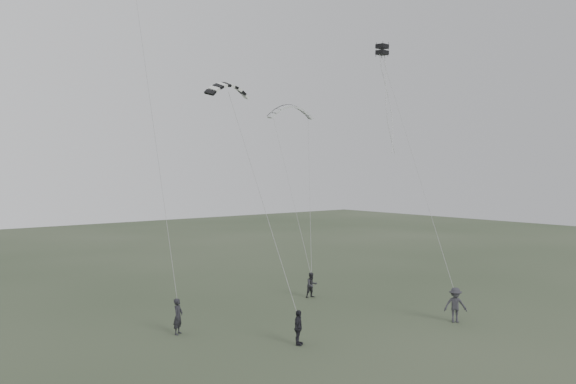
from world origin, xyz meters
TOP-DOWN VIEW (x-y plane):
  - ground at (0.00, 0.00)m, footprint 140.00×140.00m
  - flyer_left at (-7.15, 4.43)m, footprint 0.82×0.78m
  - flyer_right at (4.03, 6.51)m, footprint 0.91×0.76m
  - flyer_center at (-3.44, -0.96)m, footprint 1.07×0.93m
  - flyer_far at (6.18, -3.36)m, footprint 1.44×1.40m
  - kite_pale_large at (7.33, 12.78)m, footprint 3.84×2.25m
  - kite_striped at (-3.96, 4.45)m, footprint 2.69×1.08m
  - kite_box at (9.38, 5.05)m, footprint 0.73×0.77m

SIDE VIEW (x-z plane):
  - ground at x=0.00m, z-range 0.00..0.00m
  - flyer_right at x=4.03m, z-range 0.00..1.70m
  - flyer_center at x=-3.44m, z-range 0.00..1.73m
  - flyer_left at x=-7.15m, z-range 0.00..1.89m
  - flyer_far at x=6.18m, z-range 0.00..1.98m
  - kite_striped at x=-3.96m, z-range 12.74..13.97m
  - kite_pale_large at x=7.33m, z-range 12.92..14.59m
  - kite_box at x=9.38m, z-range 16.82..17.60m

